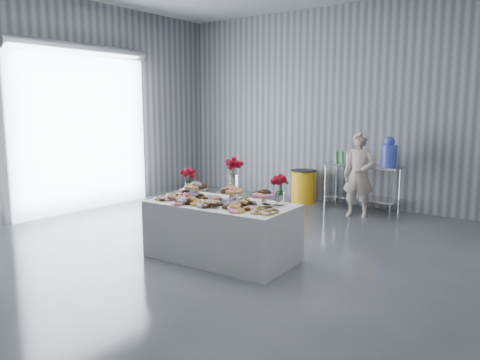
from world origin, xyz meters
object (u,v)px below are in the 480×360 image
object	(u,v)px
trash_barrel	(303,186)
display_table	(222,231)
prep_table	(362,179)
person	(359,175)
water_jug	(389,153)

from	to	relation	value
trash_barrel	display_table	bearing A→B (deg)	-76.48
display_table	trash_barrel	xyz separation A→B (m)	(-0.94, 3.90, -0.03)
display_table	prep_table	world-z (taller)	prep_table
person	trash_barrel	bearing A→B (deg)	151.95
prep_table	person	bearing A→B (deg)	-73.72
person	trash_barrel	size ratio (longest dim) A/B	2.25
prep_table	person	size ratio (longest dim) A/B	0.97
display_table	water_jug	xyz separation A→B (m)	(0.84, 3.90, 0.77)
trash_barrel	person	bearing A→B (deg)	-21.42
display_table	water_jug	world-z (taller)	water_jug
prep_table	water_jug	world-z (taller)	water_jug
prep_table	trash_barrel	size ratio (longest dim) A/B	2.19
person	trash_barrel	distance (m)	1.61
display_table	person	xyz separation A→B (m)	(0.50, 3.33, 0.40)
prep_table	person	xyz separation A→B (m)	(0.17, -0.57, 0.15)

